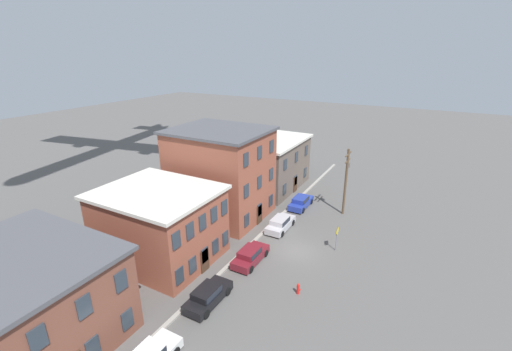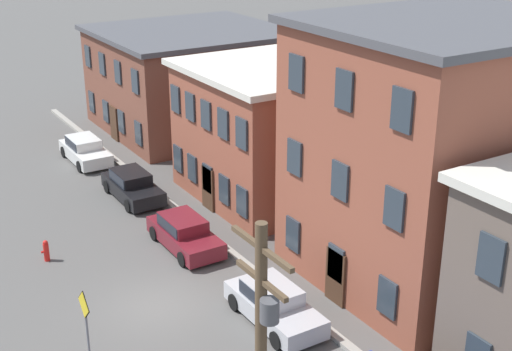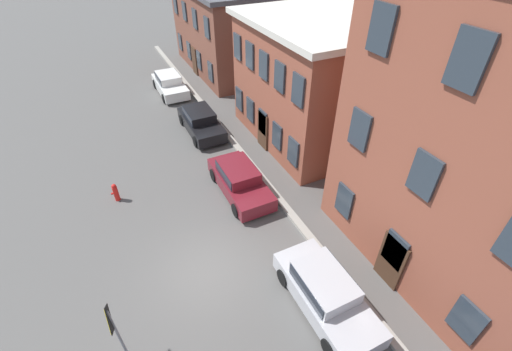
% 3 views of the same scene
% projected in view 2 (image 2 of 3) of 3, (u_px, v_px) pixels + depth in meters
% --- Properties ---
extents(ground_plane, '(200.00, 200.00, 0.00)m').
position_uv_depth(ground_plane, '(157.00, 306.00, 27.21)').
color(ground_plane, '#565451').
extents(kerb_strip, '(56.00, 0.36, 0.16)m').
position_uv_depth(kerb_strip, '(257.00, 274.00, 29.38)').
color(kerb_strip, '#9E998E').
rests_on(kerb_strip, ground_plane).
extents(apartment_corner, '(11.16, 11.67, 6.54)m').
position_uv_depth(apartment_corner, '(192.00, 78.00, 47.16)').
color(apartment_corner, brown).
rests_on(apartment_corner, ground_plane).
extents(apartment_midblock, '(8.81, 10.44, 6.82)m').
position_uv_depth(apartment_midblock, '(292.00, 127.00, 36.81)').
color(apartment_midblock, brown).
rests_on(apartment_midblock, ground_plane).
extents(apartment_far, '(9.13, 10.66, 10.40)m').
position_uv_depth(apartment_far, '(443.00, 151.00, 28.08)').
color(apartment_far, brown).
rests_on(apartment_far, ground_plane).
extents(car_white, '(4.40, 1.92, 1.43)m').
position_uv_depth(car_white, '(85.00, 149.00, 41.68)').
color(car_white, silver).
rests_on(car_white, ground_plane).
extents(car_black, '(4.40, 1.92, 1.43)m').
position_uv_depth(car_black, '(132.00, 185.00, 36.61)').
color(car_black, black).
rests_on(car_black, ground_plane).
extents(car_maroon, '(4.40, 1.92, 1.43)m').
position_uv_depth(car_maroon, '(184.00, 232.00, 31.48)').
color(car_maroon, maroon).
rests_on(car_maroon, ground_plane).
extents(car_silver, '(4.40, 1.92, 1.43)m').
position_uv_depth(car_silver, '(274.00, 303.00, 26.03)').
color(car_silver, '#B7B7BC').
rests_on(car_silver, ground_plane).
extents(caution_sign, '(1.06, 0.08, 2.71)m').
position_uv_depth(caution_sign, '(85.00, 314.00, 23.38)').
color(caution_sign, slate).
rests_on(caution_sign, ground_plane).
extents(fire_hydrant, '(0.24, 0.34, 0.96)m').
position_uv_depth(fire_hydrant, '(46.00, 250.00, 30.41)').
color(fire_hydrant, red).
rests_on(fire_hydrant, ground_plane).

